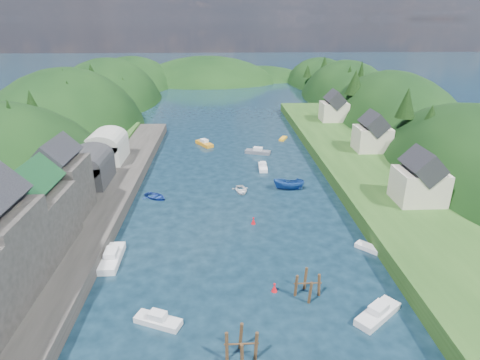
{
  "coord_description": "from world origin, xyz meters",
  "views": [
    {
      "loc": [
        -2.81,
        -32.85,
        28.51
      ],
      "look_at": [
        0.0,
        28.0,
        4.0
      ],
      "focal_mm": 30.0,
      "sensor_mm": 36.0,
      "label": 1
    }
  ],
  "objects_px": {
    "channel_buoy_far": "(253,221)",
    "piling_cluster_near": "(241,349)",
    "channel_buoy_near": "(274,288)",
    "piling_cluster_far": "(307,287)"
  },
  "relations": [
    {
      "from": "channel_buoy_far",
      "to": "piling_cluster_near",
      "type": "bearing_deg",
      "value": -96.82
    },
    {
      "from": "channel_buoy_far",
      "to": "channel_buoy_near",
      "type": "bearing_deg",
      "value": -86.0
    },
    {
      "from": "piling_cluster_near",
      "to": "piling_cluster_far",
      "type": "distance_m",
      "value": 11.62
    },
    {
      "from": "channel_buoy_near",
      "to": "channel_buoy_far",
      "type": "xyz_separation_m",
      "value": [
        -1.13,
        16.11,
        0.0
      ]
    },
    {
      "from": "piling_cluster_near",
      "to": "channel_buoy_far",
      "type": "xyz_separation_m",
      "value": [
        3.07,
        25.65,
        -0.76
      ]
    },
    {
      "from": "piling_cluster_far",
      "to": "channel_buoy_far",
      "type": "xyz_separation_m",
      "value": [
        -4.65,
        16.97,
        -0.6
      ]
    },
    {
      "from": "piling_cluster_far",
      "to": "channel_buoy_far",
      "type": "relative_size",
      "value": 3.0
    },
    {
      "from": "piling_cluster_near",
      "to": "piling_cluster_far",
      "type": "bearing_deg",
      "value": 48.34
    },
    {
      "from": "piling_cluster_near",
      "to": "piling_cluster_far",
      "type": "relative_size",
      "value": 1.09
    },
    {
      "from": "channel_buoy_near",
      "to": "channel_buoy_far",
      "type": "relative_size",
      "value": 1.0
    }
  ]
}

